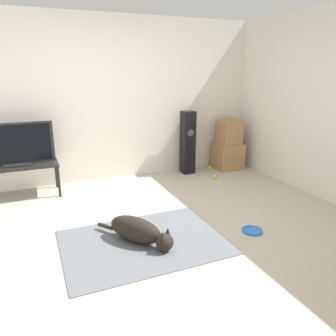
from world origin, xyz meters
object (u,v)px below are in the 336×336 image
(dog, at_px, (139,231))
(tv, at_px, (15,145))
(cardboard_box_lower, at_px, (227,156))
(tennis_ball_by_boxes, at_px, (215,177))
(tv_stand, at_px, (18,169))
(floor_speaker, at_px, (188,143))
(cardboard_box_upper, at_px, (229,132))
(tennis_ball_near_speaker, at_px, (210,168))
(frisbee, at_px, (252,231))

(dog, height_order, tv, tv)
(cardboard_box_lower, relative_size, tennis_ball_by_boxes, 7.17)
(tv_stand, relative_size, tv, 1.05)
(floor_speaker, relative_size, tennis_ball_by_boxes, 16.30)
(cardboard_box_upper, height_order, floor_speaker, floor_speaker)
(dog, bearing_deg, tennis_ball_near_speaker, 44.78)
(cardboard_box_lower, bearing_deg, tv_stand, -179.41)
(cardboard_box_lower, distance_m, floor_speaker, 0.85)
(tennis_ball_by_boxes, bearing_deg, floor_speaker, 120.98)
(frisbee, bearing_deg, floor_speaker, 82.39)
(dog, relative_size, tv_stand, 0.77)
(cardboard_box_upper, distance_m, tennis_ball_by_boxes, 0.91)
(dog, bearing_deg, tv, 120.74)
(cardboard_box_upper, xyz_separation_m, tennis_ball_near_speaker, (-0.33, 0.08, -0.65))
(tennis_ball_near_speaker, bearing_deg, frisbee, -108.59)
(tennis_ball_by_boxes, height_order, tennis_ball_near_speaker, same)
(frisbee, xyz_separation_m, tennis_ball_near_speaker, (0.76, 2.25, 0.02))
(dog, height_order, frisbee, dog)
(dog, xyz_separation_m, frisbee, (1.25, -0.26, -0.13))
(frisbee, xyz_separation_m, tennis_ball_by_boxes, (0.59, 1.77, 0.02))
(frisbee, distance_m, tv_stand, 3.24)
(frisbee, relative_size, tv, 0.23)
(tv_stand, bearing_deg, dog, -59.23)
(cardboard_box_upper, bearing_deg, cardboard_box_lower, 79.69)
(frisbee, relative_size, cardboard_box_lower, 0.49)
(cardboard_box_lower, distance_m, tennis_ball_by_boxes, 0.68)
(tv, bearing_deg, tv_stand, -90.00)
(tv_stand, distance_m, tennis_ball_by_boxes, 3.02)
(floor_speaker, distance_m, tennis_ball_by_boxes, 0.75)
(cardboard_box_lower, bearing_deg, tennis_ball_near_speaker, 170.02)
(tv, distance_m, tennis_ball_by_boxes, 3.08)
(tennis_ball_by_boxes, bearing_deg, tv, 172.50)
(cardboard_box_upper, bearing_deg, dog, -140.63)
(tennis_ball_near_speaker, bearing_deg, cardboard_box_upper, -13.32)
(floor_speaker, bearing_deg, cardboard_box_lower, -3.92)
(dog, height_order, tennis_ball_near_speaker, dog)
(dog, bearing_deg, cardboard_box_upper, 39.37)
(tv_stand, relative_size, tennis_ball_by_boxes, 16.13)
(tv_stand, relative_size, tennis_ball_near_speaker, 16.13)
(tennis_ball_by_boxes, distance_m, tennis_ball_near_speaker, 0.51)
(floor_speaker, distance_m, tv, 2.69)
(cardboard_box_upper, xyz_separation_m, tv, (-3.46, -0.01, 0.08))
(tennis_ball_near_speaker, bearing_deg, tv_stand, -178.29)
(dog, height_order, tv_stand, tv_stand)
(cardboard_box_lower, distance_m, tennis_ball_near_speaker, 0.39)
(floor_speaker, bearing_deg, tennis_ball_near_speaker, 0.52)
(tv_stand, bearing_deg, floor_speaker, 1.91)
(cardboard_box_upper, bearing_deg, floor_speaker, 174.67)
(tennis_ball_by_boxes, bearing_deg, frisbee, -108.33)
(cardboard_box_lower, distance_m, tv_stand, 3.47)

